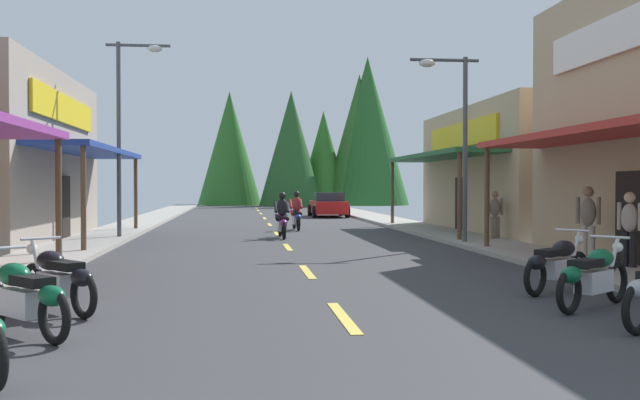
{
  "coord_description": "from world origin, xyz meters",
  "views": [
    {
      "loc": [
        -1.41,
        -2.36,
        1.79
      ],
      "look_at": [
        2.26,
        30.94,
        1.13
      ],
      "focal_mm": 41.69,
      "sensor_mm": 36.0,
      "label": 1
    }
  ],
  "objects": [
    {
      "name": "ground",
      "position": [
        0.0,
        24.37,
        -0.05
      ],
      "size": [
        9.79,
        78.75,
        0.1
      ],
      "primitive_type": "cube",
      "color": "#38383A"
    },
    {
      "name": "sidewalk_left",
      "position": [
        -5.94,
        24.37,
        0.06
      ],
      "size": [
        2.09,
        78.75,
        0.12
      ],
      "primitive_type": "cube",
      "color": "#9E9991",
      "rests_on": "ground"
    },
    {
      "name": "sidewalk_right",
      "position": [
        5.94,
        24.37,
        0.06
      ],
      "size": [
        2.09,
        78.75,
        0.12
      ],
      "primitive_type": "cube",
      "color": "#9E9991",
      "rests_on": "ground"
    },
    {
      "name": "centerline_dashes",
      "position": [
        0.0,
        28.79,
        0.01
      ],
      "size": [
        0.16,
        56.36,
        0.01
      ],
      "color": "#E0C64C",
      "rests_on": "ground"
    },
    {
      "name": "storefront_right_far",
      "position": [
        11.35,
        24.97,
        2.37
      ],
      "size": [
        10.61,
        11.61,
        4.73
      ],
      "color": "tan",
      "rests_on": "ground"
    },
    {
      "name": "streetlamp_left",
      "position": [
        -5.0,
        22.51,
        4.19
      ],
      "size": [
        2.07,
        0.3,
        6.48
      ],
      "color": "#474C51",
      "rests_on": "ground"
    },
    {
      "name": "streetlamp_right",
      "position": [
        4.97,
        19.11,
        3.7
      ],
      "size": [
        2.07,
        0.3,
        5.6
      ],
      "color": "#474C51",
      "rests_on": "ground"
    },
    {
      "name": "motorcycle_parked_right_2",
      "position": [
        3.7,
        7.87,
        0.49
      ],
      "size": [
        1.75,
        1.39,
        1.04
      ],
      "rotation": [
        0.0,
        0.0,
        0.66
      ],
      "color": "black",
      "rests_on": "ground"
    },
    {
      "name": "motorcycle_parked_right_3",
      "position": [
        3.9,
        9.54,
        0.49
      ],
      "size": [
        1.74,
        1.41,
        1.04
      ],
      "rotation": [
        0.0,
        0.0,
        0.67
      ],
      "color": "black",
      "rests_on": "ground"
    },
    {
      "name": "motorcycle_parked_left_1",
      "position": [
        -3.95,
        6.73,
        0.49
      ],
      "size": [
        1.5,
        1.66,
        1.04
      ],
      "rotation": [
        0.0,
        0.0,
        2.3
      ],
      "color": "black",
      "rests_on": "ground"
    },
    {
      "name": "motorcycle_parked_left_2",
      "position": [
        -3.94,
        8.4,
        0.49
      ],
      "size": [
        1.44,
        1.71,
        1.04
      ],
      "rotation": [
        0.0,
        0.0,
        2.26
      ],
      "color": "black",
      "rests_on": "ground"
    },
    {
      "name": "rider_cruising_lead",
      "position": [
        0.07,
        22.83,
        0.66
      ],
      "size": [
        0.6,
        2.14,
        1.57
      ],
      "rotation": [
        0.0,
        0.0,
        1.6
      ],
      "color": "black",
      "rests_on": "ground"
    },
    {
      "name": "rider_cruising_trailing",
      "position": [
        0.89,
        27.22,
        0.66
      ],
      "size": [
        0.6,
        2.14,
        1.57
      ],
      "rotation": [
        0.0,
        0.0,
        1.61
      ],
      "color": "black",
      "rests_on": "ground"
    },
    {
      "name": "pedestrian_by_shop",
      "position": [
        6.3,
        13.33,
        1.03
      ],
      "size": [
        0.43,
        0.47,
        1.77
      ],
      "rotation": [
        0.0,
        0.0,
        3.81
      ],
      "color": "#B2A599",
      "rests_on": "ground"
    },
    {
      "name": "pedestrian_waiting",
      "position": [
        6.57,
        12.06,
        0.96
      ],
      "size": [
        0.39,
        0.52,
        1.66
      ],
      "rotation": [
        0.0,
        0.0,
        0.46
      ],
      "color": "black",
      "rests_on": "ground"
    },
    {
      "name": "pedestrian_strolling",
      "position": [
        6.62,
        20.23,
        0.93
      ],
      "size": [
        0.56,
        0.32,
        1.62
      ],
      "rotation": [
        0.0,
        0.0,
        1.76
      ],
      "color": "#726659",
      "rests_on": "ground"
    },
    {
      "name": "parked_car_curbside",
      "position": [
        3.7,
        39.73,
        0.69
      ],
      "size": [
        2.08,
        4.31,
        1.4
      ],
      "rotation": [
        0.0,
        0.0,
        1.56
      ],
      "color": "#B21919",
      "rests_on": "ground"
    },
    {
      "name": "treeline_backdrop",
      "position": [
        7.44,
        65.11,
        5.88
      ],
      "size": [
        19.28,
        8.57,
        13.58
      ],
      "color": "#235123",
      "rests_on": "ground"
    }
  ]
}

